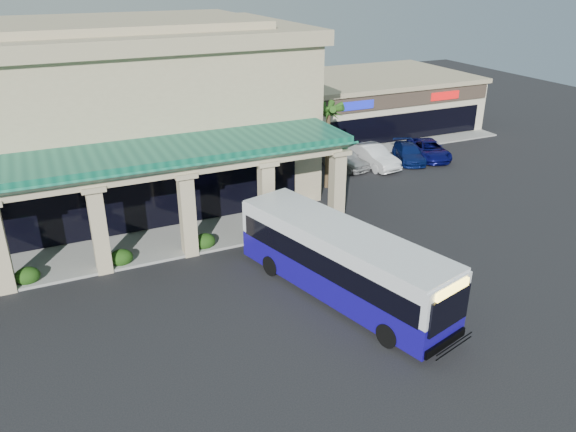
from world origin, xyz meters
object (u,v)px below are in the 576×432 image
pedestrian (419,268)px  car_red (409,153)px  car_silver (344,158)px  car_gray (429,150)px  transit_bus (341,263)px  car_white (372,156)px

pedestrian → car_red: bearing=-6.9°
car_silver → car_gray: bearing=-17.1°
transit_bus → car_silver: transit_bus is taller
car_white → car_gray: bearing=-6.6°
transit_bus → car_silver: bearing=44.0°
transit_bus → car_white: size_ratio=2.40×
transit_bus → car_gray: 22.71m
transit_bus → car_silver: (9.43, 15.95, -0.94)m
car_white → pedestrian: bearing=-120.8°
transit_bus → pedestrian: (3.93, -0.78, -0.76)m
car_red → transit_bus: bearing=-113.8°
car_gray → pedestrian: bearing=-113.1°
car_red → pedestrian: bearing=-103.9°
pedestrian → transit_bus: bearing=106.3°
car_red → car_gray: size_ratio=0.89×
car_gray → car_silver: bearing=-170.1°
car_silver → car_gray: 7.48m
transit_bus → car_red: size_ratio=2.67×
pedestrian → car_silver: (5.51, 16.73, -0.17)m
transit_bus → car_silver: 18.56m
car_red → car_white: bearing=-160.1°
car_silver → transit_bus: bearing=-131.7°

